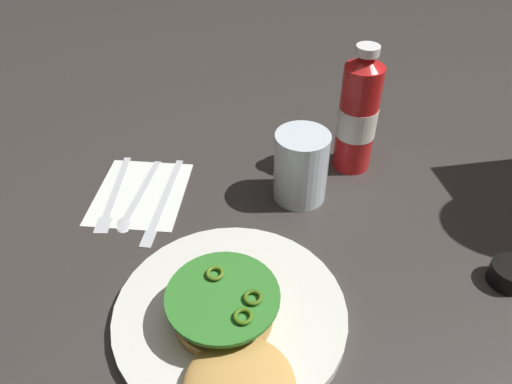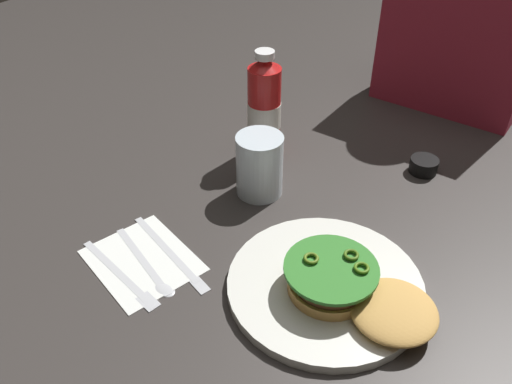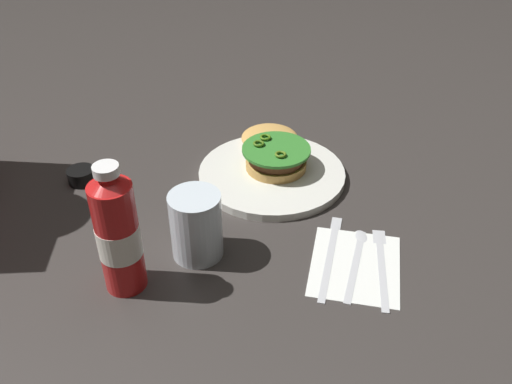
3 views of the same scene
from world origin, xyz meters
name	(u,v)px [view 2 (image 2 of 3)]	position (x,y,z in m)	size (l,w,h in m)	color
ground_plane	(314,221)	(0.00, 0.00, 0.00)	(3.00, 3.00, 0.00)	#34302D
dinner_plate	(325,285)	(0.09, -0.13, 0.01)	(0.30, 0.30, 0.02)	silver
burger_sandwich	(353,290)	(0.14, -0.14, 0.04)	(0.23, 0.14, 0.05)	tan
ketchup_bottle	(264,110)	(-0.20, 0.13, 0.10)	(0.07, 0.07, 0.22)	red
water_glass	(259,165)	(-0.13, 0.02, 0.06)	(0.09, 0.09, 0.12)	silver
condiment_cup	(424,165)	(0.10, 0.26, 0.01)	(0.06, 0.06, 0.03)	black
napkin	(142,260)	(-0.18, -0.25, 0.00)	(0.17, 0.15, 0.00)	white
fork_utensil	(125,278)	(-0.17, -0.29, 0.00)	(0.20, 0.05, 0.00)	silver
spoon_utensil	(150,269)	(-0.15, -0.26, 0.00)	(0.18, 0.07, 0.00)	silver
butter_knife	(174,256)	(-0.14, -0.21, 0.00)	(0.21, 0.08, 0.00)	silver
diner_person	(466,19)	(0.03, 0.58, 0.20)	(0.33, 0.19, 0.48)	maroon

